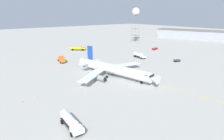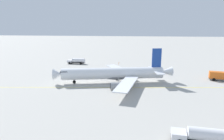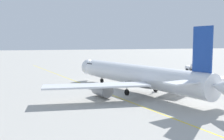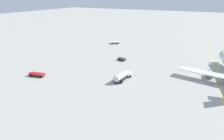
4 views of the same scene
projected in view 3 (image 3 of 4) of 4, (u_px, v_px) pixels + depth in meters
ground_plane at (145, 95)px, 47.19m from camera, size 600.00×600.00×0.00m
airliner_main at (138, 76)px, 49.30m from camera, size 36.80×40.11×11.57m
fuel_tanker_truck at (197, 68)px, 81.59m from camera, size 3.39×9.12×2.87m
taxiway_centreline at (100, 90)px, 51.76m from camera, size 16.19×131.00×0.01m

